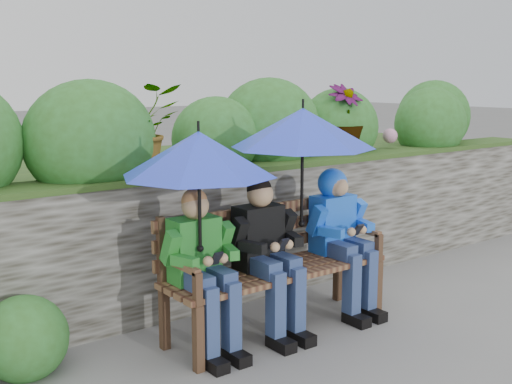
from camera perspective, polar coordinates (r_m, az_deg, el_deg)
ground at (r=4.43m, az=0.79°, el=-12.37°), size 60.00×60.00×0.00m
garden_backdrop at (r=5.52m, az=-9.63°, el=-1.04°), size 8.00×2.85×1.78m
park_bench at (r=4.36m, az=1.36°, el=-6.00°), size 1.62×0.47×0.85m
boy_left at (r=3.95m, az=-4.79°, el=-6.28°), size 0.45×0.52×1.03m
boy_middle at (r=4.22m, az=0.98°, el=-5.04°), size 0.47×0.54×1.06m
boy_right at (r=4.66m, az=7.51°, el=-3.20°), size 0.46×0.56×1.05m
umbrella_left at (r=3.79m, az=-5.11°, el=3.39°), size 0.93×0.93×0.79m
umbrella_right at (r=4.34m, az=4.17°, el=5.68°), size 0.98×0.98×0.88m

